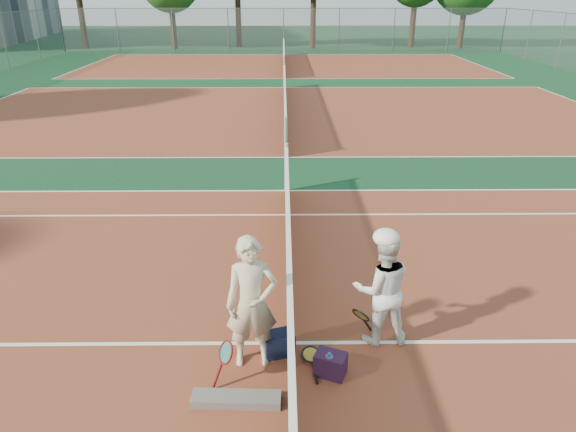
% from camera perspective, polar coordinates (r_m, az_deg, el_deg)
% --- Properties ---
extents(ground, '(130.00, 130.00, 0.00)m').
position_cam_1_polar(ground, '(6.80, 0.14, -13.95)').
color(ground, '#0E361D').
rests_on(ground, ground).
extents(court_main, '(23.77, 10.97, 0.01)m').
position_cam_1_polar(court_main, '(6.79, 0.14, -13.93)').
color(court_main, brown).
rests_on(court_main, ground).
extents(court_far_a, '(23.77, 10.97, 0.01)m').
position_cam_1_polar(court_far_a, '(19.33, -0.35, 11.36)').
color(court_far_a, brown).
rests_on(court_far_a, ground).
extents(court_far_b, '(23.77, 10.97, 0.01)m').
position_cam_1_polar(court_far_b, '(32.64, -0.46, 16.46)').
color(court_far_b, brown).
rests_on(court_far_b, ground).
extents(net_main, '(0.10, 10.98, 1.02)m').
position_cam_1_polar(net_main, '(6.50, 0.15, -10.40)').
color(net_main, black).
rests_on(net_main, ground).
extents(net_far_a, '(0.10, 10.98, 1.02)m').
position_cam_1_polar(net_far_a, '(19.22, -0.35, 12.83)').
color(net_far_a, black).
rests_on(net_far_a, ground).
extents(net_far_b, '(0.10, 10.98, 1.02)m').
position_cam_1_polar(net_far_b, '(32.58, -0.46, 17.34)').
color(net_far_b, black).
rests_on(net_far_b, ground).
extents(fence_back, '(32.00, 0.06, 3.00)m').
position_cam_1_polar(fence_back, '(39.46, -0.49, 19.91)').
color(fence_back, slate).
rests_on(fence_back, ground).
extents(player_a, '(0.64, 0.46, 1.67)m').
position_cam_1_polar(player_a, '(6.05, -4.06, -9.62)').
color(player_a, beige).
rests_on(player_a, ground).
extents(player_b, '(0.77, 0.62, 1.51)m').
position_cam_1_polar(player_b, '(6.55, 10.38, -7.99)').
color(player_b, white).
rests_on(player_b, ground).
extents(racket_red, '(0.38, 0.38, 0.56)m').
position_cam_1_polar(racket_red, '(6.10, -6.85, -15.95)').
color(racket_red, maroon).
rests_on(racket_red, ground).
extents(racket_black_held, '(0.45, 0.46, 0.50)m').
position_cam_1_polar(racket_black_held, '(6.76, 8.02, -11.82)').
color(racket_black_held, black).
rests_on(racket_black_held, ground).
extents(racket_spare, '(0.33, 0.62, 0.09)m').
position_cam_1_polar(racket_spare, '(6.54, 2.58, -15.22)').
color(racket_spare, black).
rests_on(racket_spare, ground).
extents(sports_bag_navy, '(0.43, 0.35, 0.30)m').
position_cam_1_polar(sports_bag_navy, '(6.55, -1.06, -13.99)').
color(sports_bag_navy, black).
rests_on(sports_bag_navy, ground).
extents(sports_bag_purple, '(0.42, 0.36, 0.29)m').
position_cam_1_polar(sports_bag_purple, '(6.28, 4.73, -16.10)').
color(sports_bag_purple, black).
rests_on(sports_bag_purple, ground).
extents(net_cover_canvas, '(0.99, 0.27, 0.10)m').
position_cam_1_polar(net_cover_canvas, '(6.00, -5.79, -19.60)').
color(net_cover_canvas, '#5E5955').
rests_on(net_cover_canvas, ground).
extents(water_bottle, '(0.09, 0.09, 0.30)m').
position_cam_1_polar(water_bottle, '(6.24, 4.56, -16.32)').
color(water_bottle, '#A9BFD6').
rests_on(water_bottle, ground).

